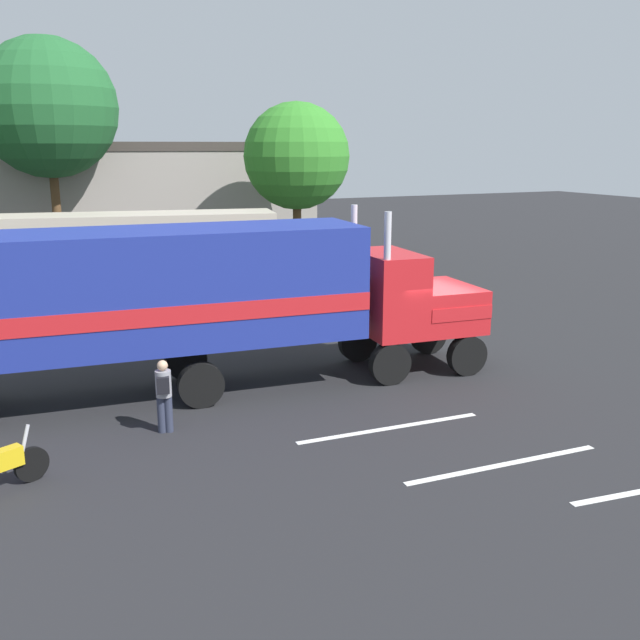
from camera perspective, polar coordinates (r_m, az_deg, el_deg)
ground_plane at (r=20.21m, az=8.24°, el=-3.78°), size 120.00×120.00×0.00m
lane_stripe_near at (r=15.90m, az=5.65°, el=-8.66°), size 4.40×0.33×0.01m
lane_stripe_mid at (r=14.59m, az=14.58°, el=-11.21°), size 4.40×0.32×0.01m
semi_truck at (r=17.68m, az=-10.11°, el=2.05°), size 14.33×3.74×4.50m
person_bystander at (r=15.67m, az=-12.47°, el=-5.79°), size 0.36×0.47×1.63m
parked_bus at (r=30.13m, az=-14.29°, el=5.80°), size 11.29×4.64×3.40m
tree_left at (r=38.30m, az=-21.09°, el=15.63°), size 6.75×6.75×11.24m
tree_center at (r=37.08m, az=-1.90°, el=13.03°), size 5.42×5.42×8.26m
building_backdrop at (r=43.15m, az=-13.19°, el=9.91°), size 18.64×7.57×6.28m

